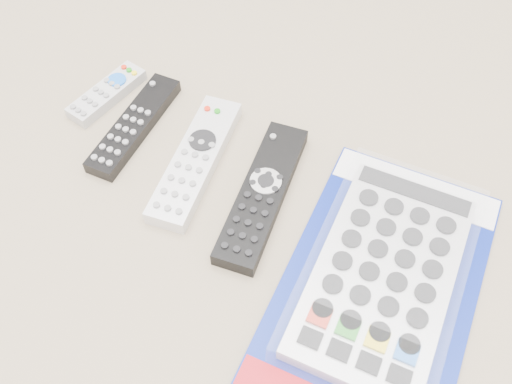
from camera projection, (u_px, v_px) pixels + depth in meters
The scene contains 5 objects.
remote_small_grey at pixel (107, 93), 0.86m from camera, with size 0.06×0.14×0.02m.
remote_slim_black at pixel (134, 125), 0.82m from camera, with size 0.06×0.20×0.02m.
remote_silver_dvd at pixel (196, 160), 0.78m from camera, with size 0.09×0.23×0.03m.
remote_large_black at pixel (262, 194), 0.75m from camera, with size 0.09×0.24×0.03m.
jumbo_remote_packaged at pixel (384, 274), 0.67m from camera, with size 0.25×0.38×0.05m.
Camera 1 is at (0.25, -0.37, 0.62)m, focal length 40.00 mm.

